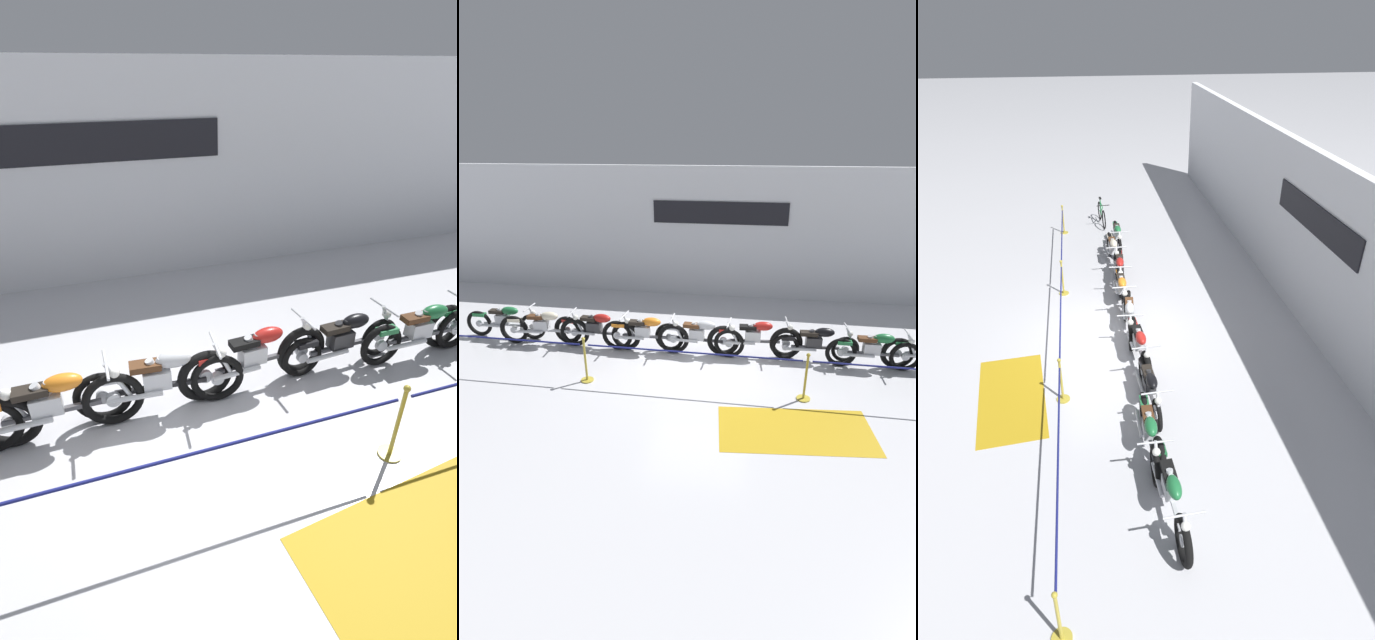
% 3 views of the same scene
% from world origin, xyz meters
% --- Properties ---
extents(ground_plane, '(120.00, 120.00, 0.00)m').
position_xyz_m(ground_plane, '(0.00, 0.00, 0.00)').
color(ground_plane, silver).
extents(back_wall, '(28.00, 0.29, 4.20)m').
position_xyz_m(back_wall, '(-0.00, 5.12, 2.10)').
color(back_wall, white).
rests_on(back_wall, ground).
extents(motorcycle_green_0, '(2.25, 0.62, 0.93)m').
position_xyz_m(motorcycle_green_0, '(-5.30, 0.72, 0.47)').
color(motorcycle_green_0, black).
rests_on(motorcycle_green_0, ground).
extents(motorcycle_cream_1, '(2.39, 0.62, 0.96)m').
position_xyz_m(motorcycle_cream_1, '(-4.08, 0.47, 0.48)').
color(motorcycle_cream_1, black).
rests_on(motorcycle_cream_1, ground).
extents(motorcycle_red_2, '(2.35, 0.62, 0.96)m').
position_xyz_m(motorcycle_red_2, '(-2.70, 0.57, 0.47)').
color(motorcycle_red_2, black).
rests_on(motorcycle_red_2, ground).
extents(motorcycle_orange_3, '(2.22, 0.62, 0.97)m').
position_xyz_m(motorcycle_orange_3, '(-1.41, 0.50, 0.49)').
color(motorcycle_orange_3, black).
rests_on(motorcycle_orange_3, ground).
extents(motorcycle_silver_4, '(2.25, 0.62, 0.95)m').
position_xyz_m(motorcycle_silver_4, '(-0.07, 0.57, 0.48)').
color(motorcycle_silver_4, black).
rests_on(motorcycle_silver_4, ground).
extents(motorcycle_red_5, '(2.31, 0.62, 0.98)m').
position_xyz_m(motorcycle_red_5, '(1.29, 0.64, 0.48)').
color(motorcycle_red_5, black).
rests_on(motorcycle_red_5, ground).
extents(motorcycle_black_6, '(2.06, 0.62, 0.90)m').
position_xyz_m(motorcycle_black_6, '(2.73, 0.67, 0.46)').
color(motorcycle_black_6, black).
rests_on(motorcycle_black_6, ground).
extents(motorcycle_green_7, '(2.13, 0.62, 0.93)m').
position_xyz_m(motorcycle_green_7, '(4.00, 0.48, 0.47)').
color(motorcycle_green_7, black).
rests_on(motorcycle_green_7, ground).
extents(motorcycle_green_8, '(2.37, 0.62, 0.96)m').
position_xyz_m(motorcycle_green_8, '(5.35, 0.63, 0.48)').
color(motorcycle_green_8, black).
rests_on(motorcycle_green_8, ground).
extents(bicycle, '(1.71, 0.48, 0.95)m').
position_xyz_m(bicycle, '(-7.78, 0.33, 0.38)').
color(bicycle, black).
rests_on(bicycle, ground).
extents(stanchion_far_left, '(14.14, 0.28, 1.05)m').
position_xyz_m(stanchion_far_left, '(-1.51, -1.10, 0.77)').
color(stanchion_far_left, gold).
rests_on(stanchion_far_left, ground).
extents(stanchion_mid_left, '(0.28, 0.28, 1.05)m').
position_xyz_m(stanchion_mid_left, '(-2.34, -1.10, 0.36)').
color(stanchion_mid_left, gold).
rests_on(stanchion_mid_left, ground).
extents(stanchion_mid_right, '(0.28, 0.28, 1.05)m').
position_xyz_m(stanchion_mid_right, '(2.32, -1.10, 0.36)').
color(stanchion_mid_right, gold).
rests_on(stanchion_mid_right, ground).
extents(stanchion_far_right, '(0.28, 0.28, 1.05)m').
position_xyz_m(stanchion_far_right, '(7.06, -1.10, 0.36)').
color(stanchion_far_right, gold).
rests_on(stanchion_far_right, ground).
extents(floor_banner, '(2.93, 1.64, 0.01)m').
position_xyz_m(floor_banner, '(2.09, -2.18, 0.00)').
color(floor_banner, '#B78E19').
rests_on(floor_banner, ground).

